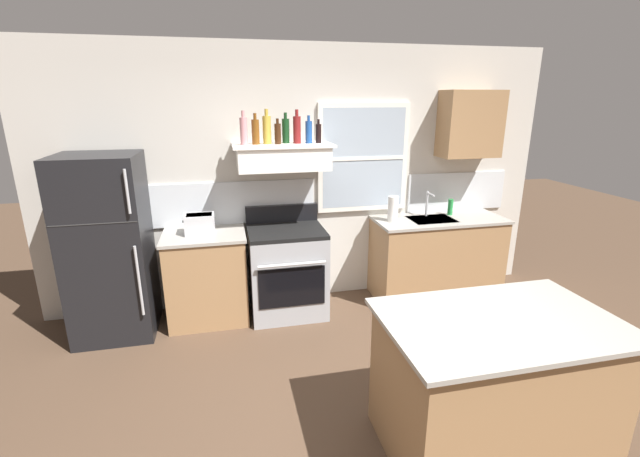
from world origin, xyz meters
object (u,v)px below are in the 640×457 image
(refrigerator, at_px, (109,248))
(bottle_brown_stout, at_px, (278,133))
(stove_range, at_px, (287,270))
(kitchen_island, at_px, (492,384))
(bottle_amber_wine, at_px, (256,131))
(bottle_champagne_gold_foil, at_px, (267,129))
(bottle_dark_green_wine, at_px, (286,130))
(paper_towel_roll, at_px, (393,209))
(toaster, at_px, (200,224))
(bottle_rose_pink, at_px, (244,131))
(bottle_blue_liqueur, at_px, (309,132))
(bottle_balsamic_dark, at_px, (319,133))
(bottle_red_label_wine, at_px, (297,129))
(dish_soap_bottle, at_px, (450,207))

(refrigerator, bearing_deg, bottle_brown_stout, 3.22)
(stove_range, xyz_separation_m, kitchen_island, (0.98, -2.10, -0.01))
(bottle_amber_wine, relative_size, bottle_champagne_gold_foil, 0.88)
(bottle_amber_wine, bearing_deg, bottle_champagne_gold_foil, 6.86)
(bottle_dark_green_wine, distance_m, paper_towel_roll, 1.39)
(refrigerator, bearing_deg, bottle_champagne_gold_foil, 4.82)
(bottle_champagne_gold_foil, bearing_deg, bottle_dark_green_wine, 12.53)
(toaster, bearing_deg, refrigerator, -175.44)
(bottle_rose_pink, relative_size, bottle_brown_stout, 1.31)
(kitchen_island, bearing_deg, paper_towel_roll, 85.30)
(stove_range, xyz_separation_m, bottle_rose_pink, (-0.36, 0.07, 1.41))
(bottle_dark_green_wine, height_order, bottle_blue_liqueur, bottle_dark_green_wine)
(bottle_blue_liqueur, xyz_separation_m, bottle_balsamic_dark, (0.10, 0.01, -0.02))
(stove_range, height_order, bottle_brown_stout, bottle_brown_stout)
(bottle_rose_pink, height_order, bottle_red_label_wine, bottle_red_label_wine)
(bottle_dark_green_wine, bearing_deg, kitchen_island, -67.40)
(toaster, distance_m, bottle_balsamic_dark, 1.45)
(dish_soap_bottle, bearing_deg, bottle_brown_stout, -177.92)
(bottle_brown_stout, xyz_separation_m, bottle_red_label_wine, (0.19, 0.03, 0.03))
(bottle_dark_green_wine, bearing_deg, bottle_blue_liqueur, -16.76)
(bottle_balsamic_dark, height_order, dish_soap_bottle, bottle_balsamic_dark)
(bottle_champagne_gold_foil, relative_size, bottle_brown_stout, 1.36)
(refrigerator, bearing_deg, bottle_amber_wine, 4.66)
(stove_range, relative_size, bottle_champagne_gold_foil, 3.35)
(bottle_amber_wine, relative_size, dish_soap_bottle, 1.60)
(bottle_brown_stout, distance_m, bottle_blue_liqueur, 0.30)
(dish_soap_bottle, bearing_deg, bottle_champagne_gold_foil, -179.06)
(paper_towel_roll, bearing_deg, bottle_champagne_gold_foil, 177.05)
(bottle_rose_pink, distance_m, bottle_red_label_wine, 0.51)
(toaster, relative_size, bottle_amber_wine, 1.03)
(bottle_dark_green_wine, height_order, bottle_red_label_wine, bottle_red_label_wine)
(bottle_dark_green_wine, relative_size, bottle_blue_liqueur, 1.10)
(stove_range, xyz_separation_m, bottle_red_label_wine, (0.14, 0.09, 1.41))
(stove_range, bearing_deg, toaster, 177.05)
(toaster, relative_size, bottle_champagne_gold_foil, 0.91)
(toaster, distance_m, stove_range, 0.99)
(bottle_dark_green_wine, relative_size, dish_soap_bottle, 1.61)
(bottle_red_label_wine, bearing_deg, toaster, -176.93)
(refrigerator, relative_size, bottle_rose_pink, 5.45)
(stove_range, height_order, bottle_rose_pink, bottle_rose_pink)
(bottle_rose_pink, bearing_deg, bottle_red_label_wine, 2.77)
(stove_range, height_order, bottle_blue_liqueur, bottle_blue_liqueur)
(bottle_dark_green_wine, height_order, paper_towel_roll, bottle_dark_green_wine)
(toaster, bearing_deg, bottle_red_label_wine, 3.07)
(bottle_brown_stout, xyz_separation_m, bottle_blue_liqueur, (0.30, 0.01, 0.01))
(kitchen_island, bearing_deg, toaster, 130.11)
(bottle_dark_green_wine, bearing_deg, paper_towel_roll, -5.56)
(bottle_blue_liqueur, bearing_deg, bottle_dark_green_wine, 163.24)
(stove_range, relative_size, bottle_balsamic_dark, 4.79)
(kitchen_island, bearing_deg, stove_range, 114.95)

